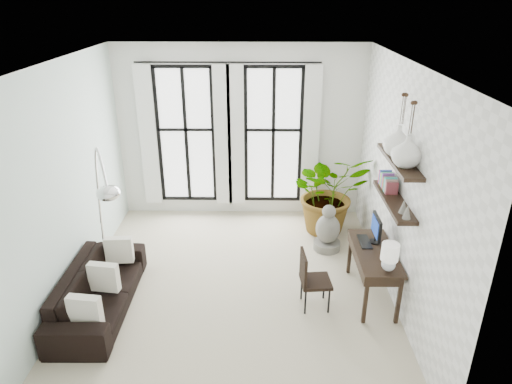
{
  "coord_description": "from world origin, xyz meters",
  "views": [
    {
      "loc": [
        0.4,
        -5.58,
        3.99
      ],
      "look_at": [
        0.32,
        0.3,
        1.39
      ],
      "focal_mm": 32.0,
      "sensor_mm": 36.0,
      "label": 1
    }
  ],
  "objects_px": {
    "sofa": "(99,289)",
    "arc_lamp": "(101,184)",
    "desk": "(375,256)",
    "buddha": "(328,231)",
    "desk_chair": "(310,277)",
    "plant": "(329,192)"
  },
  "relations": [
    {
      "from": "buddha",
      "to": "plant",
      "type": "bearing_deg",
      "value": 83.1
    },
    {
      "from": "sofa",
      "to": "desk",
      "type": "height_order",
      "value": "desk"
    },
    {
      "from": "desk_chair",
      "to": "buddha",
      "type": "relative_size",
      "value": 1.04
    },
    {
      "from": "sofa",
      "to": "arc_lamp",
      "type": "xyz_separation_m",
      "value": [
        0.1,
        0.36,
        1.38
      ]
    },
    {
      "from": "plant",
      "to": "buddha",
      "type": "distance_m",
      "value": 0.79
    },
    {
      "from": "desk",
      "to": "buddha",
      "type": "height_order",
      "value": "desk"
    },
    {
      "from": "sofa",
      "to": "desk",
      "type": "bearing_deg",
      "value": -86.59
    },
    {
      "from": "desk_chair",
      "to": "arc_lamp",
      "type": "bearing_deg",
      "value": 169.23
    },
    {
      "from": "plant",
      "to": "buddha",
      "type": "height_order",
      "value": "plant"
    },
    {
      "from": "arc_lamp",
      "to": "buddha",
      "type": "bearing_deg",
      "value": 21.45
    },
    {
      "from": "desk_chair",
      "to": "arc_lamp",
      "type": "distance_m",
      "value": 3.02
    },
    {
      "from": "arc_lamp",
      "to": "desk_chair",
      "type": "bearing_deg",
      "value": -5.87
    },
    {
      "from": "plant",
      "to": "arc_lamp",
      "type": "height_order",
      "value": "arc_lamp"
    },
    {
      "from": "desk",
      "to": "buddha",
      "type": "bearing_deg",
      "value": 108.49
    },
    {
      "from": "buddha",
      "to": "arc_lamp",
      "type": "bearing_deg",
      "value": -158.55
    },
    {
      "from": "desk_chair",
      "to": "arc_lamp",
      "type": "relative_size",
      "value": 0.38
    },
    {
      "from": "sofa",
      "to": "buddha",
      "type": "distance_m",
      "value": 3.67
    },
    {
      "from": "desk",
      "to": "desk_chair",
      "type": "distance_m",
      "value": 0.94
    },
    {
      "from": "plant",
      "to": "desk_chair",
      "type": "bearing_deg",
      "value": -103.25
    },
    {
      "from": "plant",
      "to": "desk",
      "type": "height_order",
      "value": "plant"
    },
    {
      "from": "plant",
      "to": "sofa",
      "type": "bearing_deg",
      "value": -145.89
    },
    {
      "from": "plant",
      "to": "arc_lamp",
      "type": "relative_size",
      "value": 0.68
    }
  ]
}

